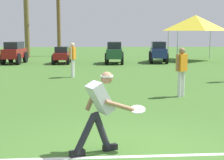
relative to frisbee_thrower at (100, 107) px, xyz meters
name	(u,v)px	position (x,y,z in m)	size (l,w,h in m)	color
ground_plane	(127,156)	(0.46, -0.19, -0.79)	(80.00, 80.00, 0.00)	#3C6527
field_line_paint	(127,157)	(0.46, -0.25, -0.78)	(21.46, 0.10, 0.01)	white
frisbee_thrower	(100,107)	(0.00, 0.00, 0.00)	(1.13, 0.55, 1.39)	#23232D
frisbee_in_flight	(138,109)	(0.66, 0.10, -0.06)	(0.29, 0.28, 0.11)	white
teammate_midfield	(182,67)	(2.57, 5.00, 0.15)	(0.42, 0.37, 1.56)	silver
teammate_deep	(73,57)	(-1.26, 9.76, 0.15)	(0.28, 0.50, 1.56)	silver
parked_car_slot_a	(14,52)	(-5.56, 16.55, -0.05)	(1.29, 2.40, 1.40)	maroon
parked_car_slot_b	(62,55)	(-2.49, 16.45, -0.22)	(1.10, 2.21, 1.10)	maroon
parked_car_slot_c	(115,52)	(0.89, 16.39, -0.05)	(1.29, 2.40, 1.40)	#235133
parked_car_slot_d	(158,51)	(3.81, 16.88, -0.05)	(1.38, 2.43, 1.40)	navy
palm_tree_left_of_centre	(26,11)	(-5.77, 21.54, 2.84)	(3.55, 3.35, 6.40)	brown
palm_tree_right_of_centre	(59,7)	(-3.48, 23.36, 3.25)	(3.25, 3.38, 6.91)	brown
event_tent	(196,23)	(6.73, 18.70, 1.85)	(3.37, 3.37, 3.19)	#B2B5BA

